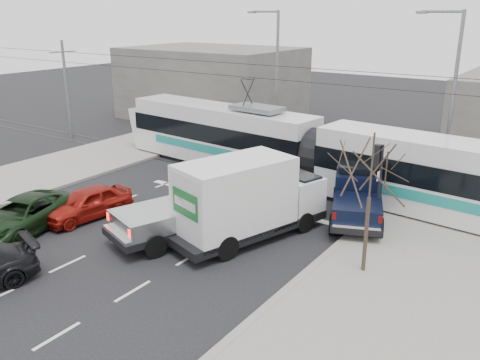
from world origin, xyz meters
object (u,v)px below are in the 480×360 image
Objects in this scene: silver_pickup at (197,205)px; red_car at (87,203)px; bare_tree at (371,172)px; green_car at (22,215)px; box_truck at (247,200)px; traffic_signal at (378,168)px; navy_pickup at (357,193)px; street_lamp_far at (275,72)px; tram at (318,154)px; street_lamp_near at (450,90)px.

silver_pickup is 5.35m from red_car.
green_car is at bearing -161.04° from bare_tree.
silver_pickup reaches higher than green_car.
box_truck reaches higher than green_car.
navy_pickup is at bearing 142.88° from traffic_signal.
traffic_signal reaches higher than red_car.
traffic_signal is 0.86× the size of red_car.
box_truck is 5.50m from navy_pickup.
street_lamp_far is 1.25× the size of box_truck.
traffic_signal is at bearing 36.34° from red_car.
traffic_signal is at bearing -32.94° from tram.
traffic_signal is (-1.13, 4.00, -1.05)m from bare_tree.
tram is at bearing 42.30° from green_car.
street_lamp_far is 18.67m from green_car.
street_lamp_near is 21.17m from green_car.
green_car is at bearing -126.90° from silver_pickup.
street_lamp_near is 1.27× the size of silver_pickup.
red_car is at bearing -142.84° from silver_pickup.
silver_pickup is (4.63, -13.96, -3.90)m from street_lamp_far.
red_car is at bearing -170.32° from bare_tree.
tram reaches higher than silver_pickup.
traffic_signal is 5.61m from tram.
box_truck is 7.55m from red_car.
street_lamp_near is at bearing -9.87° from street_lamp_far.
tram is 8.10m from silver_pickup.
traffic_signal is at bearing 61.42° from box_truck.
silver_pickup is at bearing -119.87° from street_lamp_near.
tram is 4.23m from navy_pickup.
navy_pickup is (4.93, 5.30, -0.06)m from silver_pickup.
red_car is (-10.00, -6.92, -0.44)m from navy_pickup.
street_lamp_far is at bearing 116.14° from navy_pickup.
bare_tree is at bearing 15.51° from box_truck.
tram is at bearing 141.77° from traffic_signal.
tram reaches higher than bare_tree.
silver_pickup is 2.21m from box_truck.
bare_tree is at bearing 4.45° from green_car.
green_car is (-8.25, -4.75, -0.97)m from box_truck.
street_lamp_far is 9.32m from tram.
street_lamp_near is 1.00× the size of street_lamp_far.
green_car is at bearing -161.36° from navy_pickup.
navy_pickup is at bearing 114.79° from bare_tree.
green_car is (-13.05, -16.08, -4.40)m from street_lamp_near.
box_truck is at bearing -143.12° from navy_pickup.
street_lamp_far reaches higher than red_car.
navy_pickup is 1.41× the size of red_car.
box_truck is at bearing 36.37° from silver_pickup.
navy_pickup is 14.57m from green_car.
bare_tree is at bearing 17.30° from red_car.
tram is at bearing -43.93° from street_lamp_far.
silver_pickup is (-6.03, -4.46, -1.53)m from traffic_signal.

